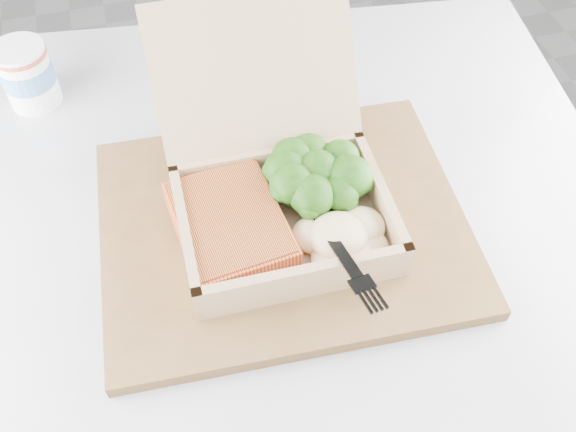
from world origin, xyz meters
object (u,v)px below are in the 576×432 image
object	(u,v)px
serving_tray	(283,225)
paper_cup	(27,73)
cafe_table	(279,321)
takeout_container	(275,173)

from	to	relation	value
serving_tray	paper_cup	size ratio (longest dim) A/B	4.67
serving_tray	paper_cup	world-z (taller)	paper_cup
cafe_table	serving_tray	size ratio (longest dim) A/B	2.34
cafe_table	takeout_container	bearing A→B (deg)	77.91
takeout_container	paper_cup	world-z (taller)	takeout_container
cafe_table	paper_cup	xyz separation A→B (m)	(-0.24, 0.29, 0.23)
serving_tray	cafe_table	bearing A→B (deg)	-140.62
takeout_container	cafe_table	bearing A→B (deg)	-100.64
cafe_table	serving_tray	distance (m)	0.20
cafe_table	takeout_container	world-z (taller)	takeout_container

